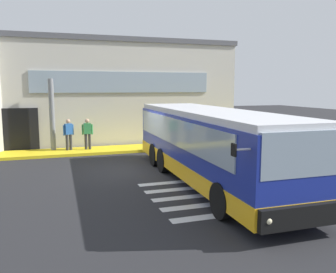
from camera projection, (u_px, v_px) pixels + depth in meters
ground_plane at (130, 170)px, 14.92m from camera, size 80.00×90.00×0.02m
bay_paint_stripes at (216, 194)px, 11.58m from camera, size 4.40×3.96×0.01m
terminal_building at (87, 92)px, 25.10m from camera, size 18.19×13.80×6.41m
boarding_curb at (112, 150)px, 19.42m from camera, size 20.39×2.00×0.15m
entry_support_column at (52, 115)px, 18.75m from camera, size 0.28×0.28×3.82m
bus_main_foreground at (210, 147)px, 12.80m from camera, size 3.17×10.73×2.70m
passenger_near_column at (69, 133)px, 18.75m from camera, size 0.56×0.34×1.68m
passenger_by_doorway at (87, 132)px, 18.98m from camera, size 0.59×0.23×1.68m
safety_bollard_yellow at (158, 144)px, 18.95m from camera, size 0.18×0.18×0.90m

